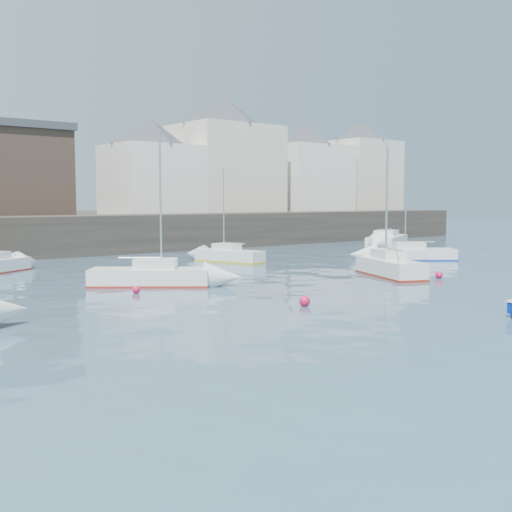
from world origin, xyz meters
TOP-DOWN VIEW (x-y plane):
  - water at (0.00, 0.00)m, footprint 220.00×220.00m
  - quay_wall at (0.00, 35.00)m, footprint 90.00×5.00m
  - bldg_east_a at (20.00, 42.00)m, footprint 13.36×13.36m
  - bldg_east_b at (31.00, 41.50)m, footprint 11.88×11.88m
  - bldg_east_c at (40.00, 41.50)m, footprint 11.14×11.14m
  - bldg_east_d at (11.00, 41.50)m, footprint 11.14×11.14m
  - sailboat_b at (-3.91, 15.40)m, footprint 5.74×5.08m
  - sailboat_c at (8.29, 10.58)m, footprint 3.67×5.60m
  - sailboat_d at (17.22, 15.93)m, footprint 5.78×4.97m
  - sailboat_f at (6.43, 22.96)m, footprint 2.99×5.18m
  - sailboat_g at (26.24, 25.73)m, footprint 7.69×5.62m
  - buoy_near at (-2.05, 6.34)m, footprint 0.44×0.44m
  - buoy_mid at (9.81, 8.46)m, footprint 0.40×0.40m
  - buoy_far at (-5.62, 13.66)m, footprint 0.36×0.36m

SIDE VIEW (x-z plane):
  - water at x=0.00m, z-range 0.00..0.00m
  - buoy_near at x=-2.05m, z-range -0.22..0.22m
  - buoy_mid at x=9.81m, z-range -0.20..0.20m
  - buoy_far at x=-5.62m, z-range -0.18..0.18m
  - sailboat_d at x=17.22m, z-range -3.26..4.16m
  - sailboat_f at x=6.43m, z-range -2.76..3.66m
  - sailboat_b at x=-3.91m, z-range -3.27..4.25m
  - sailboat_g at x=26.24m, z-range -4.18..5.25m
  - sailboat_c at x=8.29m, z-range -2.99..4.07m
  - quay_wall at x=0.00m, z-range 0.00..3.00m
  - bldg_east_d at x=11.00m, z-range 2.89..11.84m
  - bldg_east_b at x=31.00m, z-range 2.89..12.84m
  - bldg_east_c at x=40.00m, z-range 2.90..13.85m
  - bldg_east_a at x=20.00m, z-range 2.91..14.71m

